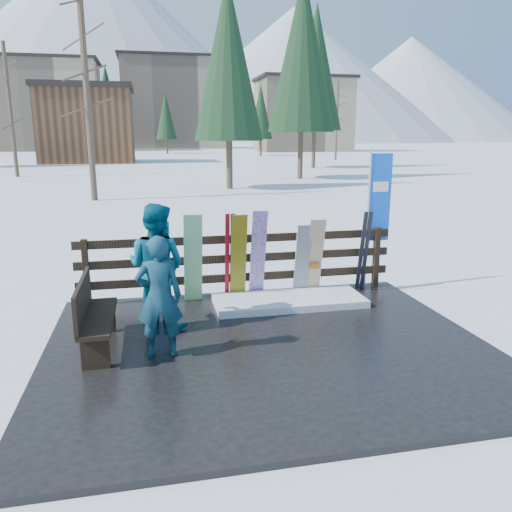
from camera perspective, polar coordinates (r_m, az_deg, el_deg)
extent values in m
plane|color=white|center=(7.01, 1.47, -10.68)|extent=(700.00, 700.00, 0.00)
cube|color=black|center=(6.99, 1.47, -10.38)|extent=(6.00, 5.00, 0.08)
cube|color=black|center=(8.77, -18.82, -1.89)|extent=(0.10, 0.10, 1.15)
cube|color=black|center=(8.70, -10.30, -1.48)|extent=(0.10, 0.10, 1.15)
cube|color=black|center=(8.83, -1.85, -1.05)|extent=(0.10, 0.10, 1.15)
cube|color=black|center=(9.14, 6.19, -0.62)|extent=(0.10, 0.10, 1.15)
cube|color=black|center=(9.62, 13.57, -0.21)|extent=(0.10, 0.10, 1.15)
cube|color=black|center=(8.89, -1.84, -2.45)|extent=(5.60, 0.05, 0.14)
cube|color=black|center=(8.80, -1.85, -0.26)|extent=(5.60, 0.05, 0.14)
cube|color=black|center=(8.72, -1.87, 1.97)|extent=(5.60, 0.05, 0.14)
cube|color=white|center=(8.58, 3.79, -5.10)|extent=(2.54, 1.00, 0.12)
cube|color=black|center=(6.99, -17.57, -6.72)|extent=(0.40, 1.50, 0.06)
cube|color=black|center=(6.52, -17.90, -10.37)|extent=(0.34, 0.06, 0.45)
cube|color=black|center=(7.63, -17.06, -6.78)|extent=(0.34, 0.06, 0.45)
cube|color=black|center=(6.93, -19.22, -4.67)|extent=(0.05, 1.50, 0.50)
cube|color=#1284D2|center=(8.45, -10.74, -0.84)|extent=(0.29, 0.32, 1.47)
cube|color=white|center=(8.46, -7.21, -0.32)|extent=(0.31, 0.44, 1.57)
cube|color=yellow|center=(8.56, -2.00, -0.19)|extent=(0.27, 0.32, 1.53)
cube|color=silver|center=(8.62, 0.24, 0.12)|extent=(0.26, 0.40, 1.59)
cube|color=black|center=(8.86, 5.33, -0.51)|extent=(0.27, 0.28, 1.31)
cube|color=silver|center=(8.91, 6.72, -0.15)|extent=(0.28, 0.33, 1.41)
cube|color=maroon|center=(8.60, -3.31, -0.13)|extent=(0.07, 0.23, 1.54)
cube|color=maroon|center=(8.61, -2.72, -0.10)|extent=(0.08, 0.23, 1.54)
cube|color=black|center=(9.30, 11.95, 0.51)|extent=(0.08, 0.28, 1.50)
cube|color=black|center=(9.33, 12.45, 0.53)|extent=(0.08, 0.28, 1.50)
cylinder|color=silver|center=(9.45, 12.63, 4.08)|extent=(0.04, 0.04, 2.60)
cube|color=blue|center=(9.49, 13.97, 6.49)|extent=(0.42, 0.02, 1.60)
imported|color=#15545B|center=(6.48, -11.01, -4.62)|extent=(0.59, 0.39, 1.60)
imported|color=#065269|center=(7.43, -11.30, -1.21)|extent=(1.15, 1.08, 1.87)
cube|color=tan|center=(118.17, -22.93, 15.40)|extent=(22.00, 14.00, 18.00)
cube|color=black|center=(119.01, -23.36, 19.86)|extent=(23.10, 14.70, 0.60)
cube|color=gray|center=(136.67, -9.32, 16.68)|extent=(26.00, 16.00, 22.00)
cube|color=black|center=(137.80, -9.51, 21.37)|extent=(27.30, 16.80, 0.60)
cube|color=tan|center=(106.09, 5.39, 15.62)|extent=(18.00, 12.00, 14.00)
cube|color=black|center=(106.62, 5.48, 19.54)|extent=(18.90, 12.60, 0.60)
cube|color=brown|center=(61.57, -18.70, 13.81)|extent=(10.00, 8.00, 8.00)
cube|color=black|center=(61.80, -19.02, 17.79)|extent=(10.50, 8.40, 0.60)
cylinder|color=#382B1E|center=(24.46, -18.86, 18.26)|extent=(0.28, 0.28, 10.42)
cone|color=black|center=(28.68, -3.16, 18.36)|extent=(3.84, 3.84, 10.67)
cone|color=black|center=(35.97, 5.25, 19.09)|extent=(4.63, 4.63, 12.87)
cylinder|color=#382B1E|center=(41.36, -26.26, 14.66)|extent=(0.28, 0.28, 9.42)
cone|color=black|center=(48.92, 6.77, 18.16)|extent=(5.02, 5.02, 13.93)
cylinder|color=#382B1E|center=(65.61, 9.23, 15.04)|extent=(0.28, 0.28, 9.77)
cone|color=black|center=(66.42, -16.55, 15.11)|extent=(3.90, 3.90, 10.84)
cone|color=black|center=(80.18, 0.54, 15.05)|extent=(3.68, 3.68, 10.23)
cone|color=black|center=(91.31, -10.22, 14.57)|extent=(3.59, 3.59, 9.98)
cone|color=white|center=(352.05, -17.94, 22.17)|extent=(260.00, 260.00, 120.00)
cone|color=white|center=(331.28, 4.27, 19.84)|extent=(200.00, 200.00, 80.00)
cone|color=white|center=(383.43, 17.04, 17.69)|extent=(180.00, 180.00, 70.00)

